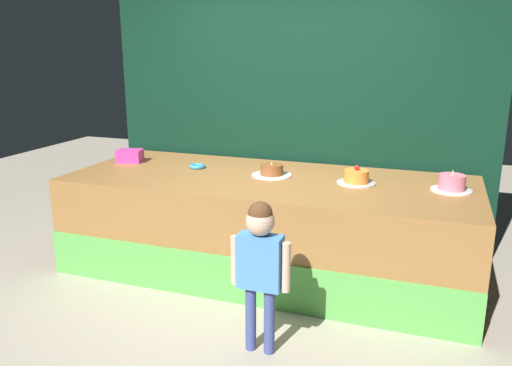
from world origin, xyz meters
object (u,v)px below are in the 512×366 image
(donut, at_px, (197,166))
(cake_right, at_px, (452,183))
(cake_center, at_px, (356,177))
(pink_box, at_px, (130,156))
(child_figure, at_px, (260,257))
(cake_left, at_px, (272,171))

(donut, bearing_deg, cake_right, -0.55)
(cake_center, bearing_deg, cake_right, 2.33)
(cake_right, bearing_deg, donut, 179.45)
(cake_right, bearing_deg, pink_box, 179.16)
(child_figure, distance_m, cake_right, 1.78)
(cake_center, xyz_separation_m, cake_right, (0.74, 0.03, 0.01))
(donut, bearing_deg, cake_center, -1.99)
(pink_box, bearing_deg, cake_left, -2.21)
(child_figure, relative_size, cake_center, 3.20)
(cake_left, bearing_deg, cake_center, -1.26)
(cake_center, relative_size, cake_right, 1.01)
(child_figure, height_order, donut, child_figure)
(cake_right, bearing_deg, cake_left, -179.47)
(cake_left, relative_size, cake_center, 1.09)
(child_figure, bearing_deg, pink_box, 142.82)
(donut, bearing_deg, cake_left, -2.72)
(pink_box, distance_m, cake_right, 2.97)
(child_figure, relative_size, cake_right, 3.25)
(donut, xyz_separation_m, cake_left, (0.74, -0.04, 0.02))
(child_figure, height_order, cake_right, child_figure)
(donut, height_order, cake_center, cake_center)
(pink_box, distance_m, donut, 0.74)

